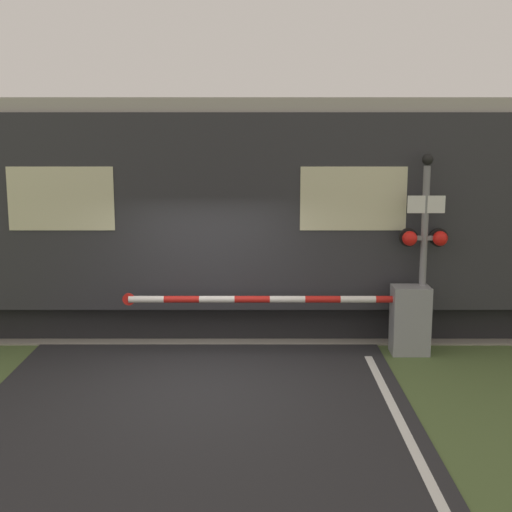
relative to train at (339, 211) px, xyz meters
The scene contains 5 objects.
ground_plane 4.55m from the train, 126.49° to the right, with size 80.00×80.00×0.00m, color #4C6033.
track_bed 3.17m from the train, behind, with size 36.00×3.20×0.13m.
train is the anchor object (origin of this frame).
crossing_barrier 2.56m from the train, 75.09° to the right, with size 4.94×0.44×1.12m.
signal_post 2.19m from the train, 59.41° to the right, with size 0.79×0.26×3.22m.
Camera 1 is at (0.80, -9.91, 3.61)m, focal length 50.00 mm.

